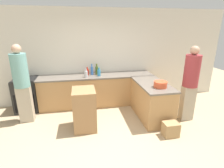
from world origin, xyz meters
TOP-DOWN VIEW (x-y plane):
  - ground_plane at (0.00, 0.00)m, footprint 14.00×14.00m
  - wall_back at (0.00, 2.35)m, footprint 8.00×0.06m
  - counter_back at (0.00, 2.01)m, footprint 3.21×0.64m
  - counter_peninsula at (1.26, 1.03)m, footprint 0.69×1.38m
  - range_oven at (-1.91, 2.01)m, footprint 0.59×0.62m
  - island_table at (-0.41, 0.80)m, footprint 0.49×0.60m
  - mixing_bowl at (1.31, 0.72)m, footprint 0.30×0.30m
  - hot_sauce_bottle at (-0.25, 2.10)m, footprint 0.09×0.09m
  - water_bottle_blue at (-0.12, 2.10)m, footprint 0.07×0.07m
  - olive_oil_bottle at (0.02, 2.12)m, footprint 0.09×0.09m
  - vinegar_bottle_clear at (-0.30, 1.87)m, footprint 0.09×0.09m
  - dish_soap_bottle at (0.06, 1.95)m, footprint 0.09×0.09m
  - person_by_range at (-1.77, 1.36)m, footprint 0.34×0.34m
  - person_at_peninsula at (2.06, 0.73)m, footprint 0.34×0.34m
  - paper_bag at (1.34, 0.14)m, footprint 0.31×0.24m

SIDE VIEW (x-z plane):
  - ground_plane at x=0.00m, z-range 0.00..0.00m
  - paper_bag at x=1.34m, z-range 0.00..0.31m
  - counter_back at x=0.00m, z-range 0.00..0.89m
  - counter_peninsula at x=1.26m, z-range 0.00..0.89m
  - range_oven at x=-1.91m, z-range 0.00..0.90m
  - island_table at x=-0.41m, z-range 0.00..0.92m
  - mixing_bowl at x=1.31m, z-range 0.89..1.03m
  - hot_sauce_bottle at x=-0.25m, z-range 0.86..1.09m
  - person_at_peninsula at x=2.06m, z-range 0.08..1.88m
  - vinegar_bottle_clear at x=-0.30m, z-range 0.86..1.10m
  - dish_soap_bottle at x=0.06m, z-range 0.86..1.10m
  - person_by_range at x=-1.77m, z-range 0.08..1.92m
  - olive_oil_bottle at x=0.02m, z-range 0.85..1.16m
  - water_bottle_blue at x=-0.12m, z-range 0.85..1.17m
  - wall_back at x=0.00m, z-range 0.00..2.70m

